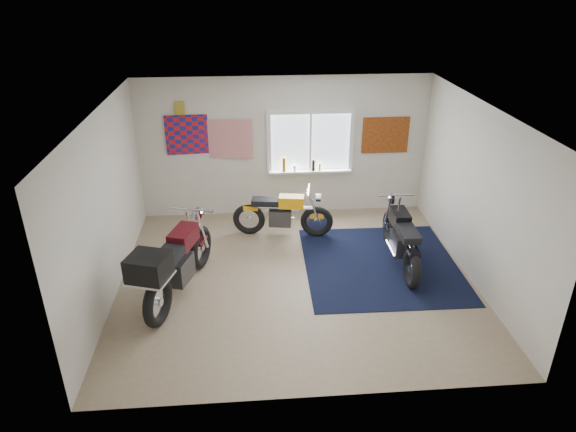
{
  "coord_description": "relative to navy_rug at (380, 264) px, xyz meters",
  "views": [
    {
      "loc": [
        -0.69,
        -6.85,
        4.44
      ],
      "look_at": [
        -0.09,
        0.4,
        0.91
      ],
      "focal_mm": 32.0,
      "sensor_mm": 36.0,
      "label": 1
    }
  ],
  "objects": [
    {
      "name": "black_chrome_bike",
      "position": [
        0.31,
        0.02,
        0.45
      ],
      "size": [
        0.61,
        2.01,
        1.03
      ],
      "rotation": [
        0.0,
        0.0,
        1.55
      ],
      "color": "black",
      "rests_on": "navy_rug"
    },
    {
      "name": "room_shell",
      "position": [
        -1.44,
        -0.31,
        1.63
      ],
      "size": [
        5.5,
        5.5,
        5.5
      ],
      "color": "white",
      "rests_on": "ground"
    },
    {
      "name": "flag_display",
      "position": [
        -3.34,
        2.17,
        2.14
      ],
      "size": [
        1.6,
        0.1,
        1.17
      ],
      "color": "red",
      "rests_on": "room_shell"
    },
    {
      "name": "oil_bottles",
      "position": [
        -1.17,
        2.09,
        1.01
      ],
      "size": [
        0.75,
        0.07,
        0.28
      ],
      "color": "#8F6314",
      "rests_on": "window_assembly"
    },
    {
      "name": "window_assembly",
      "position": [
        -0.94,
        2.15,
        1.36
      ],
      "size": [
        1.66,
        0.17,
        1.26
      ],
      "color": "white",
      "rests_on": "room_shell"
    },
    {
      "name": "triumph_poster",
      "position": [
        0.51,
        2.17,
        1.54
      ],
      "size": [
        0.9,
        0.03,
        0.7
      ],
      "primitive_type": "cube",
      "color": "#A54C14",
      "rests_on": "room_shell"
    },
    {
      "name": "yellow_triumph",
      "position": [
        -1.55,
        1.19,
        0.4
      ],
      "size": [
        1.83,
        0.56,
        0.92
      ],
      "rotation": [
        0.0,
        0.0,
        -0.16
      ],
      "color": "black",
      "rests_on": "ground"
    },
    {
      "name": "maroon_tourer",
      "position": [
        -3.25,
        -0.72,
        0.59
      ],
      "size": [
        1.08,
        2.24,
        1.15
      ],
      "rotation": [
        0.0,
        0.0,
        1.26
      ],
      "color": "black",
      "rests_on": "ground"
    },
    {
      "name": "navy_rug",
      "position": [
        0.0,
        0.0,
        0.0
      ],
      "size": [
        2.54,
        2.64,
        0.01
      ],
      "primitive_type": "cube",
      "rotation": [
        0.0,
        0.0,
        -0.02
      ],
      "color": "black",
      "rests_on": "ground"
    },
    {
      "name": "ground",
      "position": [
        -1.44,
        -0.31,
        -0.01
      ],
      "size": [
        5.5,
        5.5,
        0.0
      ],
      "primitive_type": "plane",
      "color": "#9E896B",
      "rests_on": "ground"
    }
  ]
}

